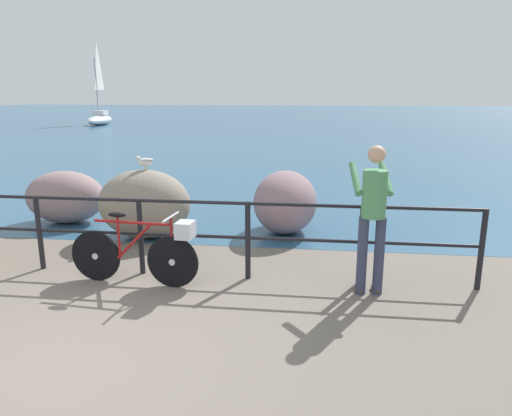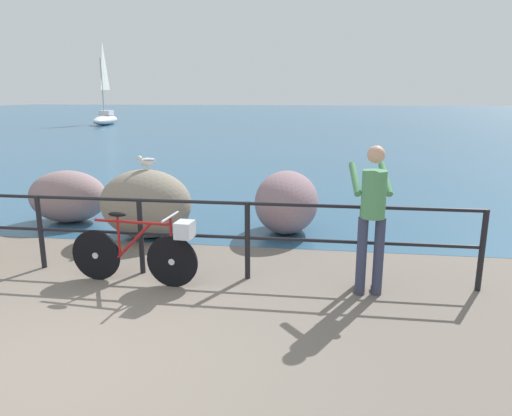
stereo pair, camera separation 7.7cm
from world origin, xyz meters
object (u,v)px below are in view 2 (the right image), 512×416
Objects in this scene: person_at_railing at (372,214)px; breakwater_boulder_left at (68,197)px; bicycle at (144,249)px; seagull at (147,161)px; breakwater_boulder_right at (286,202)px; breakwater_boulder_main at (146,204)px; sailboat at (105,115)px.

person_at_railing reaches higher than breakwater_boulder_left.
breakwater_boulder_left is at bearing 138.07° from bicycle.
bicycle is at bearing 64.03° from seagull.
breakwater_boulder_right is (4.07, -0.12, 0.05)m from breakwater_boulder_left.
bicycle is 1.15× the size of breakwater_boulder_left.
breakwater_boulder_right is at bearing 19.24° from person_at_railing.
breakwater_boulder_left is (-2.48, 2.66, 0.02)m from bicycle.
breakwater_boulder_right is 2.43m from seagull.
breakwater_boulder_left reaches higher than bicycle.
breakwater_boulder_right is (2.28, 0.60, -0.04)m from breakwater_boulder_main.
person_at_railing is at bearing 106.72° from seagull.
breakwater_boulder_right is at bearing 63.01° from bicycle.
person_at_railing is 6.14× the size of seagull.
seagull is at bearing -20.74° from breakwater_boulder_left.
sailboat is at bearing -107.97° from seagull.
breakwater_boulder_left is at bearing 178.32° from breakwater_boulder_right.
bicycle is at bearing -46.93° from breakwater_boulder_left.
person_at_railing is 1.16× the size of breakwater_boulder_main.
person_at_railing reaches higher than breakwater_boulder_main.
seagull is at bearing -165.65° from breakwater_boulder_right.
person_at_railing is 5.86m from breakwater_boulder_left.
sailboat reaches higher than breakwater_boulder_right.
seagull is at bearing 33.21° from breakwater_boulder_main.
breakwater_boulder_right is at bearing -1.68° from breakwater_boulder_left.
bicycle is 2.99m from breakwater_boulder_right.
bicycle is at bearing 85.54° from person_at_railing.
breakwater_boulder_left is 29.28m from sailboat.
sailboat is (-17.06, 29.36, -0.28)m from person_at_railing.
seagull is 0.05× the size of sailboat.
bicycle is 0.28× the size of sailboat.
breakwater_boulder_right reaches higher than breakwater_boulder_left.
sailboat is (-13.65, 27.48, -0.57)m from seagull.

